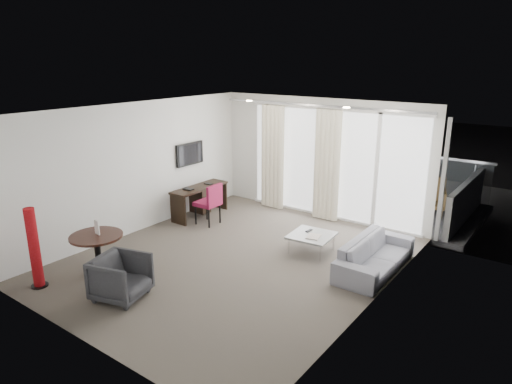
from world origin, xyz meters
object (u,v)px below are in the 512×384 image
Objects in this scene: desk at (200,201)px; sofa at (375,255)px; desk_chair at (208,204)px; rattan_chair_b at (432,197)px; rattan_chair_a at (367,181)px; coffee_table at (311,243)px; round_table at (98,254)px; tub_armchair at (121,277)px; red_lamp at (34,248)px.

desk is 4.22m from sofa.
rattan_chair_b is (3.66, 3.41, -0.04)m from desk_chair.
desk_chair is at bearing -94.43° from rattan_chair_a.
desk_chair is 1.19× the size of coffee_table.
round_table is 0.46× the size of sofa.
tub_armchair is at bearing -73.51° from rattan_chair_a.
red_lamp reaches higher than coffee_table.
round_table is 3.70m from coffee_table.
desk_chair is 1.09× the size of rattan_chair_b.
red_lamp is 1.47m from tub_armchair.
rattan_chair_a reaches higher than sofa.
coffee_table is at bearing -57.86° from rattan_chair_a.
desk_chair is 0.48× the size of sofa.
round_table is 0.96m from red_lamp.
tub_armchair is 0.88× the size of rattan_chair_b.
desk_chair reaches higher than round_table.
desk is 1.70× the size of round_table.
rattan_chair_b is (-0.07, 3.41, 0.14)m from sofa.
red_lamp reaches higher than tub_armchair.
tub_armchair is at bearing -72.70° from desk_chair.
desk reaches higher than coffee_table.
desk is at bearing -159.34° from rattan_chair_b.
round_table reaches higher than desk.
rattan_chair_a reaches higher than coffee_table.
round_table is (0.13, -2.80, -0.11)m from desk_chair.
desk_chair is 0.98× the size of rattan_chair_a.
coffee_table is 0.82× the size of rattan_chair_a.
desk is 3.92m from red_lamp.
coffee_table is (2.99, -0.25, -0.17)m from desk.
round_table is at bearing -130.20° from coffee_table.
tub_armchair is 0.79× the size of rattan_chair_a.
coffee_table is (1.43, 3.11, -0.16)m from tub_armchair.
tub_armchair is (1.08, -3.08, -0.12)m from desk_chair.
desk is 1.12× the size of red_lamp.
red_lamp reaches higher than round_table.
tub_armchair is 4.07m from sofa.
rattan_chair_a is (2.50, 3.38, 0.12)m from desk.
rattan_chair_a is 1.11× the size of rattan_chair_b.
desk is 1.92× the size of coffee_table.
round_table reaches higher than sofa.
coffee_table is 0.91× the size of rattan_chair_b.
desk is at bearing 93.36° from red_lamp.
rattan_chair_b is at bearing 71.21° from coffee_table.
rattan_chair_b is at bearing 1.19° from sofa.
tub_armchair is 0.97× the size of coffee_table.
desk_chair reaches higher than sofa.
sofa reaches higher than coffee_table.
desk is at bearing 101.18° from round_table.
round_table reaches higher than tub_armchair.
rattan_chair_a is 1.67m from rattan_chair_b.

